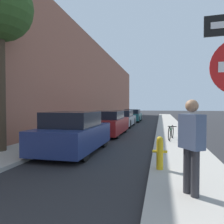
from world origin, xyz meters
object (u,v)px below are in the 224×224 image
at_px(parked_car_teal, 133,116).
at_px(pedestrian, 191,141).
at_px(parked_car_silver, 122,119).
at_px(parked_car_red, 108,123).
at_px(fire_hydrant, 160,152).
at_px(bicycle, 171,132).
at_px(parked_car_navy, 74,133).

bearing_deg(parked_car_teal, pedestrian, -79.59).
bearing_deg(parked_car_silver, pedestrian, -74.75).
bearing_deg(parked_car_red, parked_car_silver, 90.62).
xyz_separation_m(fire_hydrant, pedestrian, (0.57, -1.49, 0.55)).
distance_m(pedestrian, bicycle, 6.68).
height_order(parked_car_silver, pedestrian, pedestrian).
distance_m(parked_car_navy, parked_car_teal, 16.03).
distance_m(parked_car_red, bicycle, 3.98).
relative_size(parked_car_silver, parked_car_teal, 1.12).
xyz_separation_m(parked_car_navy, parked_car_red, (0.08, 4.95, -0.03)).
bearing_deg(parked_car_navy, bicycle, 41.61).
xyz_separation_m(parked_car_navy, parked_car_teal, (0.17, 16.03, -0.08)).
bearing_deg(parked_car_navy, pedestrian, -42.16).
relative_size(parked_car_navy, parked_car_teal, 0.99).
height_order(parked_car_red, fire_hydrant, parked_car_red).
bearing_deg(bicycle, parked_car_navy, -127.37).
bearing_deg(parked_car_navy, fire_hydrant, -30.81).
distance_m(parked_car_navy, bicycle, 4.93).
relative_size(parked_car_silver, bicycle, 2.81).
bearing_deg(parked_car_red, parked_car_navy, -90.92).
relative_size(parked_car_red, fire_hydrant, 5.17).
relative_size(parked_car_red, pedestrian, 2.50).
relative_size(parked_car_navy, parked_car_red, 0.89).
xyz_separation_m(parked_car_red, bicycle, (3.60, -1.68, -0.23)).
bearing_deg(parked_car_silver, parked_car_red, -89.38).
xyz_separation_m(parked_car_navy, bicycle, (3.68, 3.27, -0.27)).
distance_m(parked_car_teal, fire_hydrant, 18.17).
relative_size(fire_hydrant, pedestrian, 0.48).
xyz_separation_m(parked_car_silver, bicycle, (3.66, -6.96, -0.19)).
xyz_separation_m(parked_car_navy, fire_hydrant, (3.17, -1.89, -0.17)).
height_order(parked_car_red, bicycle, parked_car_red).
height_order(parked_car_red, pedestrian, pedestrian).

